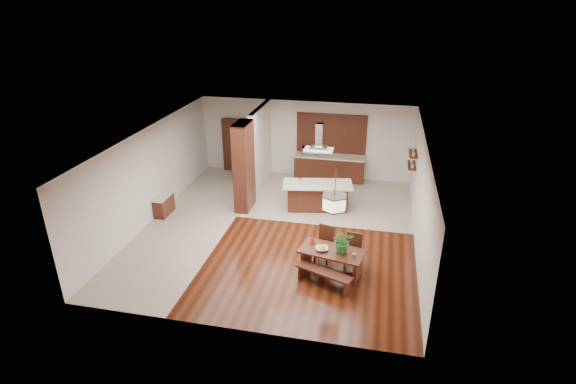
% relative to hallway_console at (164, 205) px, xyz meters
% --- Properties ---
extents(room_shell, '(9.00, 9.04, 2.92)m').
position_rel_hallway_console_xyz_m(room_shell, '(3.81, -0.20, 1.75)').
color(room_shell, '#331309').
rests_on(room_shell, ground).
extents(tile_hallway, '(2.50, 9.00, 0.01)m').
position_rel_hallway_console_xyz_m(tile_hallway, '(1.06, -0.20, -0.31)').
color(tile_hallway, '#BFB19F').
rests_on(tile_hallway, ground).
extents(tile_kitchen, '(5.50, 4.00, 0.01)m').
position_rel_hallway_console_xyz_m(tile_kitchen, '(5.06, 2.30, -0.31)').
color(tile_kitchen, '#BFB19F').
rests_on(tile_kitchen, ground).
extents(soffit_band, '(8.00, 9.00, 0.02)m').
position_rel_hallway_console_xyz_m(soffit_band, '(3.81, -0.20, 2.57)').
color(soffit_band, '#401D10').
rests_on(soffit_band, room_shell).
extents(partition_pier, '(0.45, 1.00, 2.90)m').
position_rel_hallway_console_xyz_m(partition_pier, '(2.41, 1.00, 1.14)').
color(partition_pier, black).
rests_on(partition_pier, ground).
extents(partition_stub, '(0.18, 2.40, 2.90)m').
position_rel_hallway_console_xyz_m(partition_stub, '(2.41, 3.10, 1.14)').
color(partition_stub, silver).
rests_on(partition_stub, ground).
extents(hallway_console, '(0.37, 0.88, 0.63)m').
position_rel_hallway_console_xyz_m(hallway_console, '(0.00, 0.00, 0.00)').
color(hallway_console, black).
rests_on(hallway_console, ground).
extents(hallway_doorway, '(1.10, 0.20, 2.10)m').
position_rel_hallway_console_xyz_m(hallway_doorway, '(1.11, 4.20, 0.74)').
color(hallway_doorway, black).
rests_on(hallway_doorway, ground).
extents(rear_counter, '(2.60, 0.62, 0.95)m').
position_rel_hallway_console_xyz_m(rear_counter, '(4.81, 4.00, 0.16)').
color(rear_counter, black).
rests_on(rear_counter, ground).
extents(kitchen_window, '(2.60, 0.08, 1.50)m').
position_rel_hallway_console_xyz_m(kitchen_window, '(4.81, 4.26, 1.44)').
color(kitchen_window, brown).
rests_on(kitchen_window, room_shell).
extents(shelf_lower, '(0.26, 0.90, 0.04)m').
position_rel_hallway_console_xyz_m(shelf_lower, '(7.68, 2.40, 1.08)').
color(shelf_lower, black).
rests_on(shelf_lower, room_shell).
extents(shelf_upper, '(0.26, 0.90, 0.04)m').
position_rel_hallway_console_xyz_m(shelf_upper, '(7.68, 2.40, 1.49)').
color(shelf_upper, black).
rests_on(shelf_upper, room_shell).
extents(dining_table, '(1.72, 1.11, 0.66)m').
position_rel_hallway_console_xyz_m(dining_table, '(5.66, -2.18, 0.17)').
color(dining_table, black).
rests_on(dining_table, ground).
extents(dining_bench, '(1.46, 0.82, 0.41)m').
position_rel_hallway_console_xyz_m(dining_bench, '(5.54, -2.75, -0.11)').
color(dining_bench, black).
rests_on(dining_bench, ground).
extents(dining_chair_left, '(0.52, 0.52, 0.97)m').
position_rel_hallway_console_xyz_m(dining_chair_left, '(5.37, -1.62, 0.17)').
color(dining_chair_left, black).
rests_on(dining_chair_left, ground).
extents(dining_chair_right, '(0.45, 0.45, 0.92)m').
position_rel_hallway_console_xyz_m(dining_chair_right, '(6.15, -1.79, 0.14)').
color(dining_chair_right, black).
rests_on(dining_chair_right, ground).
extents(pendant_lantern, '(0.64, 0.64, 1.31)m').
position_rel_hallway_console_xyz_m(pendant_lantern, '(5.66, -2.18, 1.93)').
color(pendant_lantern, beige).
rests_on(pendant_lantern, room_shell).
extents(foliage_plant, '(0.61, 0.55, 0.59)m').
position_rel_hallway_console_xyz_m(foliage_plant, '(5.92, -2.19, 0.64)').
color(foliage_plant, '#236B29').
rests_on(foliage_plant, dining_table).
extents(fruit_bowl, '(0.38, 0.38, 0.08)m').
position_rel_hallway_console_xyz_m(fruit_bowl, '(5.41, -2.22, 0.39)').
color(fruit_bowl, beige).
rests_on(fruit_bowl, dining_table).
extents(napkin_cone, '(0.17, 0.17, 0.24)m').
position_rel_hallway_console_xyz_m(napkin_cone, '(5.12, -1.97, 0.47)').
color(napkin_cone, '#A3280B').
rests_on(napkin_cone, dining_table).
extents(gold_ornament, '(0.08, 0.08, 0.10)m').
position_rel_hallway_console_xyz_m(gold_ornament, '(6.22, -2.37, 0.40)').
color(gold_ornament, gold).
rests_on(gold_ornament, dining_table).
extents(kitchen_island, '(2.35, 1.34, 0.92)m').
position_rel_hallway_console_xyz_m(kitchen_island, '(4.75, 1.41, 0.16)').
color(kitchen_island, black).
rests_on(kitchen_island, ground).
extents(range_hood, '(0.90, 0.55, 0.87)m').
position_rel_hallway_console_xyz_m(range_hood, '(4.75, 1.42, 2.15)').
color(range_hood, silver).
rests_on(range_hood, room_shell).
extents(island_cup, '(0.12, 0.12, 0.09)m').
position_rel_hallway_console_xyz_m(island_cup, '(5.15, 1.28, 0.65)').
color(island_cup, silver).
rests_on(island_cup, kitchen_island).
extents(microwave, '(0.57, 0.44, 0.28)m').
position_rel_hallway_console_xyz_m(microwave, '(4.01, 4.04, 0.78)').
color(microwave, '#B7B8BE').
rests_on(microwave, rear_counter).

